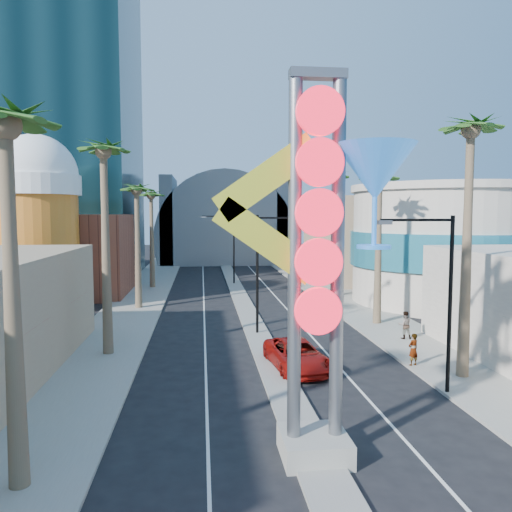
{
  "coord_description": "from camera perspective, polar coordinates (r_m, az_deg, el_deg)",
  "views": [
    {
      "loc": [
        -3.65,
        -12.61,
        8.06
      ],
      "look_at": [
        -0.27,
        18.33,
        5.43
      ],
      "focal_mm": 35.0,
      "sensor_mm": 36.0,
      "label": 1
    }
  ],
  "objects": [
    {
      "name": "palm_7",
      "position": [
        48.38,
        9.02,
        8.05
      ],
      "size": [
        2.4,
        2.4,
        12.7
      ],
      "color": "brown",
      "rests_on": "ground"
    },
    {
      "name": "neon_sign",
      "position": [
        16.22,
        9.76,
        2.1
      ],
      "size": [
        6.53,
        2.6,
        12.55
      ],
      "color": "gray",
      "rests_on": "ground"
    },
    {
      "name": "filler_east",
      "position": [
        63.79,
        11.72,
        1.98
      ],
      "size": [
        10.0,
        20.0,
        10.0
      ],
      "primitive_type": "cube",
      "color": "#9F8366",
      "rests_on": "ground"
    },
    {
      "name": "beer_mug",
      "position": [
        44.65,
        -23.7,
        4.15
      ],
      "size": [
        7.0,
        7.0,
        14.5
      ],
      "color": "#C17B19",
      "rests_on": "ground"
    },
    {
      "name": "palm_2",
      "position": [
        42.97,
        -13.48,
        6.59
      ],
      "size": [
        2.4,
        2.4,
        11.2
      ],
      "color": "brown",
      "rests_on": "ground"
    },
    {
      "name": "pedestrian_b",
      "position": [
        33.31,
        16.64,
        -7.56
      ],
      "size": [
        0.92,
        0.75,
        1.76
      ],
      "primitive_type": "imported",
      "rotation": [
        0.0,
        0.0,
        3.04
      ],
      "color": "gray",
      "rests_on": "sidewalk_east"
    },
    {
      "name": "palm_3",
      "position": [
        54.89,
        -11.9,
        6.21
      ],
      "size": [
        2.4,
        2.4,
        11.2
      ],
      "color": "brown",
      "rests_on": "ground"
    },
    {
      "name": "canopy",
      "position": [
        84.77,
        -3.77,
        2.29
      ],
      "size": [
        22.0,
        16.0,
        22.0
      ],
      "color": "slate",
      "rests_on": "ground"
    },
    {
      "name": "palm_5",
      "position": [
        26.11,
        23.3,
        11.5
      ],
      "size": [
        2.4,
        2.4,
        13.2
      ],
      "color": "brown",
      "rests_on": "ground"
    },
    {
      "name": "sidewalk_east",
      "position": [
        50.04,
        9.11,
        -4.41
      ],
      "size": [
        5.0,
        100.0,
        0.15
      ],
      "primitive_type": "cube",
      "color": "gray",
      "rests_on": "ground"
    },
    {
      "name": "palm_1",
      "position": [
        29.24,
        -17.02,
        10.05
      ],
      "size": [
        2.4,
        2.4,
        12.7
      ],
      "color": "brown",
      "rests_on": "ground"
    },
    {
      "name": "brick_filler_west",
      "position": [
        52.25,
        -19.89,
        0.09
      ],
      "size": [
        10.0,
        10.0,
        8.0
      ],
      "primitive_type": "cube",
      "color": "brown",
      "rests_on": "ground"
    },
    {
      "name": "palm_6",
      "position": [
        36.9,
        13.94,
        7.6
      ],
      "size": [
        2.4,
        2.4,
        11.7
      ],
      "color": "brown",
      "rests_on": "ground"
    },
    {
      "name": "palm_0",
      "position": [
        15.67,
        -26.69,
        11.18
      ],
      "size": [
        2.4,
        2.4,
        11.7
      ],
      "color": "brown",
      "rests_on": "ground"
    },
    {
      "name": "median",
      "position": [
        51.37,
        -2.09,
        -4.12
      ],
      "size": [
        1.6,
        84.0,
        0.15
      ],
      "primitive_type": "cube",
      "color": "gray",
      "rests_on": "ground"
    },
    {
      "name": "pedestrian_a",
      "position": [
        27.74,
        17.53,
        -10.15
      ],
      "size": [
        0.73,
        0.61,
        1.69
      ],
      "primitive_type": "imported",
      "rotation": [
        0.0,
        0.0,
        3.54
      ],
      "color": "gray",
      "rests_on": "sidewalk_east"
    },
    {
      "name": "streetlight_2",
      "position": [
        23.3,
        20.31,
        -3.43
      ],
      "size": [
        3.45,
        0.25,
        8.0
      ],
      "color": "black",
      "rests_on": "ground"
    },
    {
      "name": "sidewalk_west",
      "position": [
        48.63,
        -13.11,
        -4.75
      ],
      "size": [
        5.0,
        100.0,
        0.15
      ],
      "primitive_type": "cube",
      "color": "gray",
      "rests_on": "ground"
    },
    {
      "name": "red_pickup",
      "position": [
        26.48,
        4.65,
        -11.21
      ],
      "size": [
        3.1,
        5.65,
        1.5
      ],
      "primitive_type": "imported",
      "rotation": [
        0.0,
        0.0,
        0.12
      ],
      "color": "#9A100B",
      "rests_on": "ground"
    },
    {
      "name": "hotel_tower",
      "position": [
        69.27,
        -22.63,
        18.62
      ],
      "size": [
        20.0,
        20.0,
        50.0
      ],
      "primitive_type": "cube",
      "color": "black",
      "rests_on": "ground"
    },
    {
      "name": "streetlight_0",
      "position": [
        33.03,
        1.09,
        -0.7
      ],
      "size": [
        3.79,
        0.25,
        8.0
      ],
      "color": "black",
      "rests_on": "ground"
    },
    {
      "name": "turquoise_building",
      "position": [
        47.88,
        20.66,
        1.15
      ],
      "size": [
        16.6,
        16.6,
        10.6
      ],
      "color": "#B7A99A",
      "rests_on": "ground"
    },
    {
      "name": "ground",
      "position": [
        15.41,
        9.45,
        -26.79
      ],
      "size": [
        240.0,
        240.0,
        0.0
      ],
      "primitive_type": "plane",
      "color": "black",
      "rests_on": "ground"
    },
    {
      "name": "streetlight_1",
      "position": [
        56.79,
        -3.1,
        1.61
      ],
      "size": [
        3.79,
        0.25,
        8.0
      ],
      "color": "black",
      "rests_on": "ground"
    }
  ]
}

